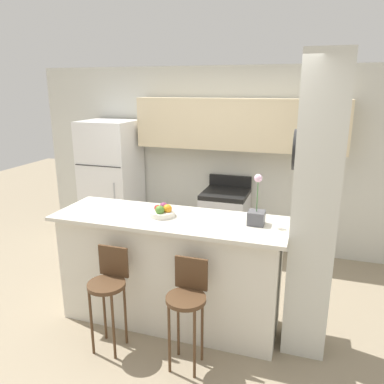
{
  "coord_description": "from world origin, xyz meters",
  "views": [
    {
      "loc": [
        1.22,
        -3.08,
        2.28
      ],
      "look_at": [
        0.0,
        0.7,
        1.15
      ],
      "focal_mm": 35.0,
      "sensor_mm": 36.0,
      "label": 1
    }
  ],
  "objects_px": {
    "refrigerator": "(112,183)",
    "orchid_vase": "(257,213)",
    "bar_stool_left": "(109,285)",
    "bar_stool_right": "(187,299)",
    "fruit_bowl": "(162,211)",
    "trash_bin": "(143,240)",
    "stove_range": "(225,223)"
  },
  "relations": [
    {
      "from": "bar_stool_left",
      "to": "trash_bin",
      "type": "xyz_separation_m",
      "value": [
        -0.59,
        1.91,
        -0.42
      ]
    },
    {
      "from": "orchid_vase",
      "to": "stove_range",
      "type": "bearing_deg",
      "value": 111.71
    },
    {
      "from": "bar_stool_right",
      "to": "trash_bin",
      "type": "relative_size",
      "value": 2.46
    },
    {
      "from": "bar_stool_left",
      "to": "bar_stool_right",
      "type": "relative_size",
      "value": 1.0
    },
    {
      "from": "fruit_bowl",
      "to": "trash_bin",
      "type": "xyz_separation_m",
      "value": [
        -0.88,
        1.37,
        -0.96
      ]
    },
    {
      "from": "orchid_vase",
      "to": "bar_stool_right",
      "type": "bearing_deg",
      "value": -126.67
    },
    {
      "from": "orchid_vase",
      "to": "fruit_bowl",
      "type": "distance_m",
      "value": 0.88
    },
    {
      "from": "orchid_vase",
      "to": "fruit_bowl",
      "type": "relative_size",
      "value": 1.9
    },
    {
      "from": "bar_stool_left",
      "to": "fruit_bowl",
      "type": "relative_size",
      "value": 3.89
    },
    {
      "from": "trash_bin",
      "to": "bar_stool_right",
      "type": "bearing_deg",
      "value": -55.64
    },
    {
      "from": "stove_range",
      "to": "bar_stool_right",
      "type": "relative_size",
      "value": 1.14
    },
    {
      "from": "bar_stool_right",
      "to": "refrigerator",
      "type": "bearing_deg",
      "value": 131.24
    },
    {
      "from": "bar_stool_left",
      "to": "trash_bin",
      "type": "height_order",
      "value": "bar_stool_left"
    },
    {
      "from": "stove_range",
      "to": "fruit_bowl",
      "type": "bearing_deg",
      "value": -97.72
    },
    {
      "from": "stove_range",
      "to": "bar_stool_left",
      "type": "xyz_separation_m",
      "value": [
        -0.52,
        -2.22,
        0.15
      ]
    },
    {
      "from": "refrigerator",
      "to": "orchid_vase",
      "type": "xyz_separation_m",
      "value": [
        2.34,
        -1.57,
        0.29
      ]
    },
    {
      "from": "bar_stool_left",
      "to": "orchid_vase",
      "type": "distance_m",
      "value": 1.44
    },
    {
      "from": "trash_bin",
      "to": "orchid_vase",
      "type": "bearing_deg",
      "value": -36.91
    },
    {
      "from": "bar_stool_right",
      "to": "trash_bin",
      "type": "xyz_separation_m",
      "value": [
        -1.31,
        1.91,
        -0.42
      ]
    },
    {
      "from": "fruit_bowl",
      "to": "stove_range",
      "type": "bearing_deg",
      "value": 82.28
    },
    {
      "from": "refrigerator",
      "to": "orchid_vase",
      "type": "bearing_deg",
      "value": -33.8
    },
    {
      "from": "bar_stool_left",
      "to": "refrigerator",
      "type": "bearing_deg",
      "value": 118.5
    },
    {
      "from": "bar_stool_right",
      "to": "fruit_bowl",
      "type": "distance_m",
      "value": 0.87
    },
    {
      "from": "orchid_vase",
      "to": "trash_bin",
      "type": "distance_m",
      "value": 2.41
    },
    {
      "from": "bar_stool_right",
      "to": "orchid_vase",
      "type": "height_order",
      "value": "orchid_vase"
    },
    {
      "from": "orchid_vase",
      "to": "trash_bin",
      "type": "bearing_deg",
      "value": 143.09
    },
    {
      "from": "refrigerator",
      "to": "trash_bin",
      "type": "xyz_separation_m",
      "value": [
        0.59,
        -0.25,
        -0.72
      ]
    },
    {
      "from": "orchid_vase",
      "to": "fruit_bowl",
      "type": "bearing_deg",
      "value": -176.47
    },
    {
      "from": "trash_bin",
      "to": "bar_stool_left",
      "type": "bearing_deg",
      "value": -72.97
    },
    {
      "from": "refrigerator",
      "to": "stove_range",
      "type": "bearing_deg",
      "value": 1.84
    },
    {
      "from": "refrigerator",
      "to": "fruit_bowl",
      "type": "xyz_separation_m",
      "value": [
        1.47,
        -1.62,
        0.24
      ]
    },
    {
      "from": "refrigerator",
      "to": "orchid_vase",
      "type": "height_order",
      "value": "refrigerator"
    }
  ]
}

